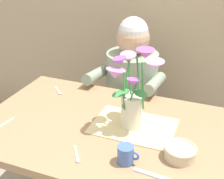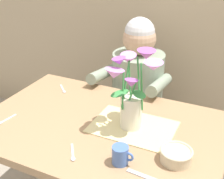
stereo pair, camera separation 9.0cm
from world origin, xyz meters
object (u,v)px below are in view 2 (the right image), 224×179
at_px(seated_person, 137,100).
at_px(coffee_cup, 121,155).
at_px(ceramic_bowl, 176,155).
at_px(dinner_knife, 150,178).
at_px(flower_vase, 132,91).

height_order(seated_person, coffee_cup, seated_person).
xyz_separation_m(seated_person, ceramic_bowl, (0.45, -0.72, 0.21)).
bearing_deg(coffee_cup, dinner_knife, -14.54).
relative_size(seated_person, dinner_knife, 5.97).
bearing_deg(flower_vase, coffee_cup, -76.80).
xyz_separation_m(seated_person, flower_vase, (0.18, -0.57, 0.37)).
xyz_separation_m(seated_person, coffee_cup, (0.25, -0.83, 0.22)).
bearing_deg(ceramic_bowl, flower_vase, 149.21).
bearing_deg(seated_person, dinner_knife, -66.53).
height_order(seated_person, dinner_knife, seated_person).
bearing_deg(seated_person, flower_vase, -72.39).
relative_size(flower_vase, ceramic_bowl, 2.70).
bearing_deg(ceramic_bowl, dinner_knife, -113.15).
height_order(dinner_knife, coffee_cup, coffee_cup).
relative_size(ceramic_bowl, dinner_knife, 0.72).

